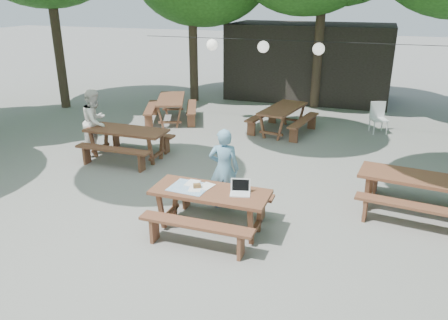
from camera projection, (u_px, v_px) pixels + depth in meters
ground at (190, 212)px, 8.25m from camera, size 80.00×80.00×0.00m
pavilion at (309, 61)px, 16.84m from camera, size 6.00×3.00×2.80m
main_picnic_table at (211, 210)px, 7.50m from camera, size 2.00×1.58×0.75m
picnic_table_nw at (127, 143)px, 10.81m from camera, size 2.00×1.58×0.75m
picnic_table_ne at (414, 194)px, 8.07m from camera, size 2.08×1.79×0.75m
picnic_table_far_w at (171, 109)px, 13.98m from camera, size 2.18×2.36×0.75m
picnic_table_far_e at (282, 119)px, 12.84m from camera, size 1.90×2.15×0.75m
woman at (224, 169)px, 8.17m from camera, size 0.64×0.48×1.57m
second_person at (96, 122)px, 11.02m from camera, size 0.70×0.86×1.66m
plastic_chair at (378, 124)px, 12.85m from camera, size 0.57×0.57×0.90m
laptop at (240, 190)px, 7.25m from camera, size 0.38×0.33×0.24m
tabletop_clutter at (192, 187)px, 7.48m from camera, size 0.74×0.61×0.08m
paper_lanterns at (264, 47)px, 12.73m from camera, size 9.00×0.34×0.38m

